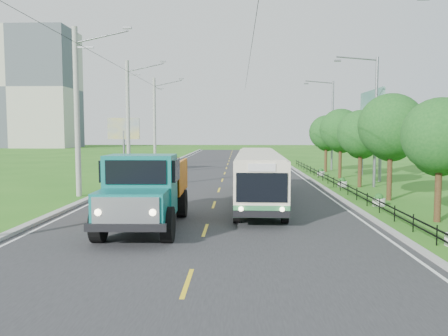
{
  "coord_description": "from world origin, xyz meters",
  "views": [
    {
      "loc": [
        1.29,
        -16.73,
        3.81
      ],
      "look_at": [
        0.51,
        6.82,
        1.9
      ],
      "focal_mm": 35.0,
      "sensor_mm": 36.0,
      "label": 1
    }
  ],
  "objects_px": {
    "tree_third": "(391,130)",
    "planter_near": "(379,201)",
    "pole_mid": "(128,118)",
    "tree_fifth": "(341,132)",
    "tree_fourth": "(361,136)",
    "pole_far": "(155,121)",
    "pole_near": "(78,111)",
    "planter_far": "(321,173)",
    "streetlight_far": "(331,122)",
    "dump_truck": "(146,186)",
    "bus": "(258,173)",
    "billboard_right": "(371,114)",
    "tree_back": "(326,134)",
    "tree_second": "(440,140)",
    "billboard_left": "(124,132)",
    "streetlight_mid": "(373,117)",
    "planter_mid": "(342,183)"
  },
  "relations": [
    {
      "from": "planter_far",
      "to": "bus",
      "type": "distance_m",
      "value": 16.16
    },
    {
      "from": "pole_mid",
      "to": "tree_fifth",
      "type": "xyz_separation_m",
      "value": [
        18.12,
        -0.86,
        -1.24
      ]
    },
    {
      "from": "pole_mid",
      "to": "billboard_right",
      "type": "bearing_deg",
      "value": -2.78
    },
    {
      "from": "tree_fourth",
      "to": "streetlight_mid",
      "type": "bearing_deg",
      "value": -10.15
    },
    {
      "from": "tree_fifth",
      "to": "bus",
      "type": "distance_m",
      "value": 15.16
    },
    {
      "from": "streetlight_far",
      "to": "bus",
      "type": "relative_size",
      "value": 0.65
    },
    {
      "from": "dump_truck",
      "to": "pole_mid",
      "type": "bearing_deg",
      "value": 104.66
    },
    {
      "from": "pole_far",
      "to": "streetlight_mid",
      "type": "height_order",
      "value": "pole_far"
    },
    {
      "from": "pole_far",
      "to": "billboard_left",
      "type": "relative_size",
      "value": 1.92
    },
    {
      "from": "tree_third",
      "to": "dump_truck",
      "type": "bearing_deg",
      "value": -148.15
    },
    {
      "from": "tree_fifth",
      "to": "streetlight_far",
      "type": "height_order",
      "value": "streetlight_far"
    },
    {
      "from": "tree_fourth",
      "to": "tree_back",
      "type": "relative_size",
      "value": 0.98
    },
    {
      "from": "tree_second",
      "to": "dump_truck",
      "type": "relative_size",
      "value": 0.74
    },
    {
      "from": "billboard_right",
      "to": "dump_truck",
      "type": "distance_m",
      "value": 24.69
    },
    {
      "from": "tree_fourth",
      "to": "pole_far",
      "type": "bearing_deg",
      "value": 133.85
    },
    {
      "from": "pole_near",
      "to": "tree_third",
      "type": "distance_m",
      "value": 18.17
    },
    {
      "from": "pole_far",
      "to": "tree_fifth",
      "type": "distance_m",
      "value": 22.25
    },
    {
      "from": "pole_mid",
      "to": "tree_third",
      "type": "relative_size",
      "value": 1.67
    },
    {
      "from": "pole_near",
      "to": "dump_truck",
      "type": "xyz_separation_m",
      "value": [
        5.85,
        -8.48,
        -3.41
      ]
    },
    {
      "from": "tree_fourth",
      "to": "tree_back",
      "type": "xyz_separation_m",
      "value": [
        0.0,
        12.0,
        0.07
      ]
    },
    {
      "from": "pole_near",
      "to": "pole_far",
      "type": "bearing_deg",
      "value": 90.0
    },
    {
      "from": "pole_mid",
      "to": "planter_near",
      "type": "xyz_separation_m",
      "value": [
        16.86,
        -15.0,
        -4.81
      ]
    },
    {
      "from": "pole_far",
      "to": "streetlight_far",
      "type": "xyz_separation_m",
      "value": [
        18.9,
        -5.0,
        -0.19
      ]
    },
    {
      "from": "planter_far",
      "to": "dump_truck",
      "type": "distance_m",
      "value": 24.18
    },
    {
      "from": "tree_third",
      "to": "billboard_left",
      "type": "distance_m",
      "value": 25.02
    },
    {
      "from": "tree_back",
      "to": "tree_fourth",
      "type": "bearing_deg",
      "value": -90.0
    },
    {
      "from": "pole_near",
      "to": "streetlight_mid",
      "type": "relative_size",
      "value": 1.1
    },
    {
      "from": "tree_third",
      "to": "billboard_left",
      "type": "bearing_deg",
      "value": 140.67
    },
    {
      "from": "billboard_left",
      "to": "bus",
      "type": "relative_size",
      "value": 0.37
    },
    {
      "from": "tree_fifth",
      "to": "billboard_left",
      "type": "bearing_deg",
      "value": 168.72
    },
    {
      "from": "tree_fourth",
      "to": "bus",
      "type": "relative_size",
      "value": 0.39
    },
    {
      "from": "tree_second",
      "to": "tree_fifth",
      "type": "relative_size",
      "value": 0.91
    },
    {
      "from": "pole_mid",
      "to": "planter_near",
      "type": "distance_m",
      "value": 23.08
    },
    {
      "from": "streetlight_mid",
      "to": "planter_mid",
      "type": "height_order",
      "value": "streetlight_mid"
    },
    {
      "from": "pole_mid",
      "to": "planter_near",
      "type": "relative_size",
      "value": 14.93
    },
    {
      "from": "tree_third",
      "to": "billboard_right",
      "type": "height_order",
      "value": "billboard_right"
    },
    {
      "from": "pole_near",
      "to": "tree_fourth",
      "type": "height_order",
      "value": "pole_near"
    },
    {
      "from": "tree_third",
      "to": "planter_near",
      "type": "relative_size",
      "value": 8.96
    },
    {
      "from": "pole_far",
      "to": "tree_fourth",
      "type": "relative_size",
      "value": 1.85
    },
    {
      "from": "tree_third",
      "to": "pole_mid",
      "type": "bearing_deg",
      "value": 144.64
    },
    {
      "from": "planter_far",
      "to": "tree_fifth",
      "type": "bearing_deg",
      "value": -55.95
    },
    {
      "from": "planter_near",
      "to": "bus",
      "type": "distance_m",
      "value": 6.46
    },
    {
      "from": "pole_near",
      "to": "pole_mid",
      "type": "relative_size",
      "value": 1.0
    },
    {
      "from": "streetlight_mid",
      "to": "tree_fourth",
      "type": "bearing_deg",
      "value": 169.85
    },
    {
      "from": "pole_mid",
      "to": "planter_near",
      "type": "bearing_deg",
      "value": -41.65
    },
    {
      "from": "planter_mid",
      "to": "pole_near",
      "type": "bearing_deg",
      "value": -163.48
    },
    {
      "from": "tree_second",
      "to": "bus",
      "type": "relative_size",
      "value": 0.38
    },
    {
      "from": "tree_second",
      "to": "billboard_left",
      "type": "height_order",
      "value": "tree_second"
    },
    {
      "from": "pole_near",
      "to": "tree_fifth",
      "type": "bearing_deg",
      "value": 31.59
    },
    {
      "from": "tree_third",
      "to": "tree_back",
      "type": "xyz_separation_m",
      "value": [
        -0.0,
        18.0,
        -0.33
      ]
    }
  ]
}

